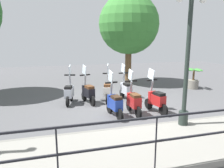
{
  "coord_description": "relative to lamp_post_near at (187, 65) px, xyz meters",
  "views": [
    {
      "loc": [
        -7.57,
        2.68,
        2.6
      ],
      "look_at": [
        0.2,
        0.5,
        0.9
      ],
      "focal_mm": 35.0,
      "sensor_mm": 36.0,
      "label": 1
    }
  ],
  "objects": [
    {
      "name": "scooter_far_0",
      "position": [
        3.35,
        0.57,
        -1.41
      ],
      "size": [
        1.23,
        0.44,
        1.54
      ],
      "rotation": [
        0.0,
        0.0,
        0.09
      ],
      "color": "black",
      "rests_on": "ground_plane"
    },
    {
      "name": "scooter_near_1",
      "position": [
        1.58,
        0.92,
        -1.41
      ],
      "size": [
        1.23,
        0.44,
        1.54
      ],
      "rotation": [
        0.0,
        0.0,
        0.02
      ],
      "color": "black",
      "rests_on": "ground_plane"
    },
    {
      "name": "promenade_walkway",
      "position": [
        -0.75,
        0.9,
        -1.82
      ],
      "size": [
        2.2,
        20.0,
        0.15
      ],
      "color": "gray",
      "rests_on": "ground_plane"
    },
    {
      "name": "scooter_near_0",
      "position": [
        1.57,
        0.07,
        -1.41
      ],
      "size": [
        1.22,
        0.5,
        1.54
      ],
      "rotation": [
        0.0,
        0.0,
        0.21
      ],
      "color": "black",
      "rests_on": "ground_plane"
    },
    {
      "name": "lamp_post_near",
      "position": [
        0.0,
        0.0,
        0.0
      ],
      "size": [
        0.26,
        0.9,
        3.96
      ],
      "color": "#232D28",
      "rests_on": "promenade_walkway"
    },
    {
      "name": "scooter_far_1",
      "position": [
        3.43,
        1.37,
        -1.41
      ],
      "size": [
        1.2,
        0.55,
        1.54
      ],
      "rotation": [
        0.0,
        0.0,
        -0.31
      ],
      "color": "black",
      "rests_on": "ground_plane"
    },
    {
      "name": "fence_railing",
      "position": [
        -1.8,
        0.9,
        -0.98
      ],
      "size": [
        0.04,
        16.03,
        1.07
      ],
      "color": "black",
      "rests_on": "promenade_walkway"
    },
    {
      "name": "ground_plane",
      "position": [
        2.4,
        0.9,
        -1.89
      ],
      "size": [
        28.0,
        28.0,
        0.0
      ],
      "primitive_type": "plane",
      "color": "#4C4C4F"
    },
    {
      "name": "tree_distant",
      "position": [
        6.74,
        -0.74,
        1.47
      ],
      "size": [
        3.37,
        3.37,
        5.06
      ],
      "color": "brown",
      "rests_on": "ground_plane"
    },
    {
      "name": "potted_palm",
      "position": [
        4.47,
        -3.54,
        -1.44
      ],
      "size": [
        1.06,
        0.66,
        1.05
      ],
      "color": "slate",
      "rests_on": "ground_plane"
    },
    {
      "name": "scooter_far_2",
      "position": [
        3.31,
        2.21,
        -1.41
      ],
      "size": [
        1.21,
        0.52,
        1.54
      ],
      "rotation": [
        0.0,
        0.0,
        0.25
      ],
      "color": "black",
      "rests_on": "ground_plane"
    },
    {
      "name": "scooter_far_3",
      "position": [
        3.46,
        2.94,
        -1.41
      ],
      "size": [
        1.21,
        0.52,
        1.54
      ],
      "rotation": [
        0.0,
        0.0,
        -0.26
      ],
      "color": "black",
      "rests_on": "ground_plane"
    },
    {
      "name": "scooter_near_2",
      "position": [
        1.52,
        1.62,
        -1.41
      ],
      "size": [
        1.23,
        0.45,
        1.54
      ],
      "rotation": [
        0.0,
        0.0,
        0.13
      ],
      "color": "black",
      "rests_on": "ground_plane"
    }
  ]
}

